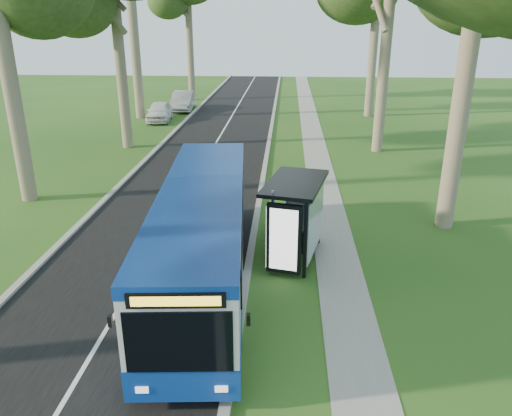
{
  "coord_description": "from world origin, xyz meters",
  "views": [
    {
      "loc": [
        1.18,
        -12.78,
        7.76
      ],
      "look_at": [
        0.17,
        3.32,
        1.6
      ],
      "focal_mm": 35.0,
      "sensor_mm": 36.0,
      "label": 1
    }
  ],
  "objects": [
    {
      "name": "bus_stop_sign",
      "position": [
        0.79,
        1.67,
        1.73
      ],
      "size": [
        0.1,
        0.4,
        2.81
      ],
      "rotation": [
        0.0,
        0.0,
        0.11
      ],
      "color": "gray",
      "rests_on": "ground"
    },
    {
      "name": "car_white",
      "position": [
        -9.06,
        26.7,
        0.76
      ],
      "size": [
        2.25,
        4.6,
        1.51
      ],
      "primitive_type": "imported",
      "rotation": [
        0.0,
        0.0,
        0.11
      ],
      "color": "white",
      "rests_on": "ground"
    },
    {
      "name": "road",
      "position": [
        -3.5,
        10.0,
        0.01
      ],
      "size": [
        7.0,
        100.0,
        0.02
      ],
      "primitive_type": "cube",
      "color": "black",
      "rests_on": "ground"
    },
    {
      "name": "ground",
      "position": [
        0.0,
        0.0,
        0.0
      ],
      "size": [
        120.0,
        120.0,
        0.0
      ],
      "primitive_type": "plane",
      "color": "#264F18",
      "rests_on": "ground"
    },
    {
      "name": "litter_bin",
      "position": [
        1.2,
        4.83,
        0.42
      ],
      "size": [
        0.48,
        0.48,
        0.84
      ],
      "rotation": [
        0.0,
        0.0,
        -0.43
      ],
      "color": "black",
      "rests_on": "ground"
    },
    {
      "name": "kerb_west",
      "position": [
        -7.0,
        10.0,
        0.06
      ],
      "size": [
        0.25,
        100.0,
        0.12
      ],
      "primitive_type": "cube",
      "color": "#9E9B93",
      "rests_on": "ground"
    },
    {
      "name": "centre_line",
      "position": [
        -3.5,
        10.0,
        0.02
      ],
      "size": [
        0.12,
        100.0,
        0.0
      ],
      "primitive_type": "cube",
      "color": "white",
      "rests_on": "road"
    },
    {
      "name": "footpath",
      "position": [
        3.0,
        10.0,
        0.01
      ],
      "size": [
        1.5,
        100.0,
        0.02
      ],
      "primitive_type": "cube",
      "color": "gray",
      "rests_on": "ground"
    },
    {
      "name": "kerb_east",
      "position": [
        0.0,
        10.0,
        0.06
      ],
      "size": [
        0.25,
        100.0,
        0.12
      ],
      "primitive_type": "cube",
      "color": "#9E9B93",
      "rests_on": "ground"
    },
    {
      "name": "bus_shelter",
      "position": [
        1.63,
        2.4,
        1.95
      ],
      "size": [
        2.4,
        3.51,
        2.75
      ],
      "rotation": [
        0.0,
        0.0,
        -0.22
      ],
      "color": "black",
      "rests_on": "ground"
    },
    {
      "name": "car_silver",
      "position": [
        -8.14,
        31.75,
        0.82
      ],
      "size": [
        2.05,
        5.08,
        1.64
      ],
      "primitive_type": "imported",
      "rotation": [
        0.0,
        0.0,
        0.06
      ],
      "color": "#9B9EA2",
      "rests_on": "ground"
    },
    {
      "name": "bus",
      "position": [
        -1.31,
        1.0,
        1.58
      ],
      "size": [
        3.32,
        11.66,
        3.05
      ],
      "rotation": [
        0.0,
        0.0,
        0.08
      ],
      "color": "silver",
      "rests_on": "ground"
    }
  ]
}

